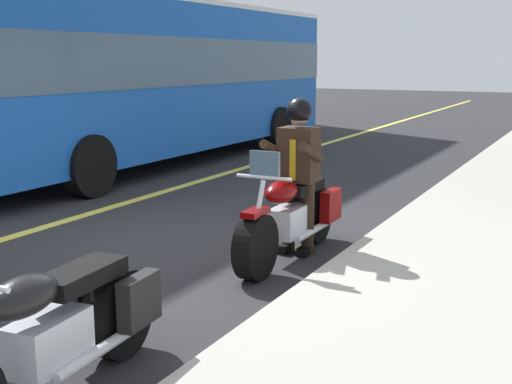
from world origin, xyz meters
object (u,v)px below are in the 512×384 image
motorcycle_parked (54,334)px  bus_near (159,72)px  motorcycle_main (291,217)px  rider_main (298,162)px

motorcycle_parked → bus_near: 10.29m
motorcycle_main → rider_main: size_ratio=1.27×
motorcycle_main → motorcycle_parked: same height
motorcycle_parked → motorcycle_main: bearing=179.9°
motorcycle_parked → bus_near: bus_near is taller
rider_main → bus_near: 7.32m
motorcycle_main → rider_main: 0.61m
motorcycle_main → bus_near: (-5.10, -5.37, 1.42)m
rider_main → bus_near: bus_near is taller
motorcycle_main → bus_near: bus_near is taller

